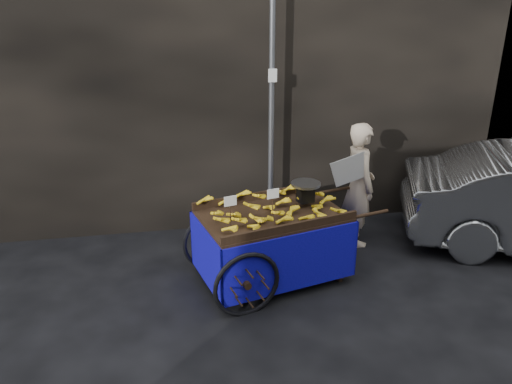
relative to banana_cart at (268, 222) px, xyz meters
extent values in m
plane|color=black|center=(0.01, 0.06, -0.82)|extent=(80.00, 80.00, 0.00)
cube|color=black|center=(-0.99, 2.66, 1.68)|extent=(11.00, 2.00, 5.00)
cylinder|color=slate|center=(0.31, 1.36, 1.18)|extent=(0.08, 0.08, 4.00)
cube|color=white|center=(0.31, 1.31, 1.58)|extent=(0.12, 0.02, 0.18)
cube|color=black|center=(0.05, 0.01, 0.06)|extent=(1.96, 1.48, 0.07)
cube|color=black|center=(-0.07, 0.51, 0.13)|extent=(1.71, 0.47, 0.11)
cube|color=black|center=(0.18, -0.49, 0.13)|extent=(1.71, 0.47, 0.11)
cube|color=black|center=(0.90, -0.23, -0.38)|extent=(0.07, 0.07, 0.87)
cube|color=black|center=(0.69, 0.62, -0.38)|extent=(0.07, 0.07, 0.87)
cylinder|color=black|center=(1.27, -0.13, 0.06)|extent=(0.54, 0.17, 0.04)
cylinder|color=black|center=(1.06, 0.71, 0.06)|extent=(0.54, 0.17, 0.04)
torus|color=black|center=(-0.39, -0.70, -0.43)|extent=(0.81, 0.25, 0.82)
torus|color=black|center=(-0.67, 0.44, -0.43)|extent=(0.81, 0.25, 0.82)
cylinder|color=black|center=(-0.53, -0.13, -0.43)|extent=(0.35, 1.20, 0.05)
cube|color=#08078D|center=(0.19, -0.53, -0.31)|extent=(1.74, 0.45, 0.74)
cube|color=#08078D|center=(-0.08, 0.55, -0.31)|extent=(1.74, 0.45, 0.74)
cube|color=#08078D|center=(-0.80, -0.20, -0.31)|extent=(0.30, 1.11, 0.74)
cube|color=#08078D|center=(0.91, 0.23, -0.31)|extent=(0.30, 1.11, 0.74)
cube|color=black|center=(0.52, 0.18, 0.24)|extent=(0.23, 0.20, 0.17)
cylinder|color=silver|center=(0.52, 0.18, 0.40)|extent=(0.45, 0.45, 0.03)
cube|color=white|center=(-0.50, -0.25, 0.42)|extent=(0.15, 0.05, 0.12)
cube|color=white|center=(0.03, -0.12, 0.42)|extent=(0.15, 0.05, 0.12)
imported|color=tan|center=(1.49, 0.81, 0.09)|extent=(0.45, 0.67, 1.81)
cube|color=#B1B0AA|center=(1.26, 0.61, 0.40)|extent=(0.59, 0.03, 0.50)
ellipsoid|color=blue|center=(0.98, 0.55, -0.70)|extent=(0.26, 0.21, 0.23)
camera|label=1|loc=(-1.13, -5.50, 2.66)|focal=35.00mm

